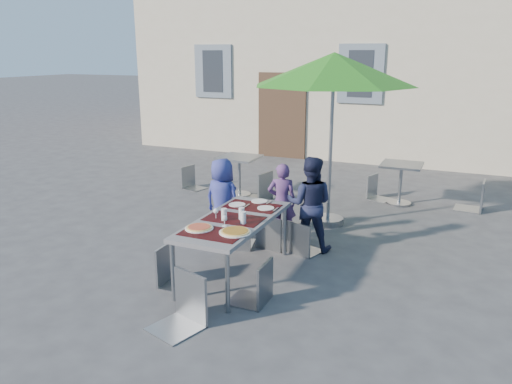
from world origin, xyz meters
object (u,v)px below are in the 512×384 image
at_px(chair_1, 272,212).
at_px(chair_3, 171,242).
at_px(bg_chair_r_1, 478,177).
at_px(child_1, 282,202).
at_px(pizza_near_left, 199,228).
at_px(chair_4, 257,257).
at_px(bg_chair_r_0, 261,169).
at_px(child_0, 222,199).
at_px(chair_5, 181,270).
at_px(cafe_table_1, 401,176).
at_px(cafe_table_0, 239,168).
at_px(dining_table, 234,223).
at_px(bg_chair_l_0, 191,164).
at_px(child_2, 310,204).
at_px(chair_0, 235,206).
at_px(chair_2, 303,218).
at_px(pizza_near_right, 235,232).
at_px(patio_umbrella, 334,71).
at_px(bg_chair_l_1, 377,173).

height_order(chair_1, chair_3, chair_1).
bearing_deg(bg_chair_r_1, child_1, -134.42).
height_order(pizza_near_left, chair_3, chair_3).
distance_m(pizza_near_left, chair_3, 0.44).
xyz_separation_m(chair_4, bg_chair_r_0, (-1.53, 3.70, 0.07)).
distance_m(pizza_near_left, child_0, 1.67).
height_order(chair_5, cafe_table_1, chair_5).
relative_size(child_1, cafe_table_0, 1.50).
bearing_deg(dining_table, bg_chair_r_0, 107.36).
height_order(chair_3, bg_chair_l_0, chair_3).
bearing_deg(chair_1, child_2, 19.43).
relative_size(chair_5, bg_chair_r_0, 1.01).
relative_size(child_1, chair_0, 1.11).
bearing_deg(chair_4, bg_chair_r_0, 112.41).
distance_m(chair_2, cafe_table_0, 3.07).
bearing_deg(cafe_table_1, bg_chair_r_0, -162.22).
bearing_deg(dining_table, bg_chair_l_0, 127.80).
height_order(pizza_near_left, pizza_near_right, same).
relative_size(chair_2, bg_chair_r_0, 0.86).
bearing_deg(chair_4, cafe_table_1, 78.50).
distance_m(chair_5, cafe_table_0, 4.82).
bearing_deg(child_1, cafe_table_1, -135.25).
xyz_separation_m(dining_table, chair_3, (-0.58, -0.51, -0.16)).
distance_m(chair_4, cafe_table_0, 4.34).
xyz_separation_m(chair_0, chair_3, (-0.19, -1.35, -0.08)).
distance_m(chair_5, bg_chair_r_1, 6.02).
distance_m(pizza_near_left, chair_4, 0.77).
bearing_deg(pizza_near_right, dining_table, 117.51).
bearing_deg(cafe_table_1, pizza_near_left, -110.41).
distance_m(chair_0, chair_3, 1.36).
xyz_separation_m(pizza_near_left, child_1, (0.29, 1.91, -0.19)).
relative_size(chair_4, patio_umbrella, 0.34).
distance_m(chair_5, bg_chair_l_0, 5.38).
xyz_separation_m(chair_5, patio_umbrella, (0.51, 3.63, 1.82)).
bearing_deg(chair_0, child_0, 142.67).
distance_m(child_2, patio_umbrella, 2.11).
height_order(pizza_near_right, bg_chair_r_1, bg_chair_r_1).
bearing_deg(chair_3, cafe_table_1, 65.57).
relative_size(chair_1, bg_chair_r_1, 0.91).
height_order(pizza_near_right, bg_chair_r_0, bg_chair_r_0).
height_order(chair_5, bg_chair_l_0, chair_5).
xyz_separation_m(chair_4, bg_chair_l_0, (-3.17, 3.93, -0.04)).
xyz_separation_m(chair_5, bg_chair_l_1, (0.96, 5.42, -0.12)).
relative_size(chair_4, cafe_table_1, 1.22).
bearing_deg(chair_0, pizza_near_left, -82.16).
relative_size(cafe_table_0, bg_chair_l_0, 0.89).
bearing_deg(chair_2, bg_chair_r_0, 125.55).
height_order(dining_table, pizza_near_left, pizza_near_left).
relative_size(child_2, chair_3, 1.45).
bearing_deg(cafe_table_0, chair_4, -62.06).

